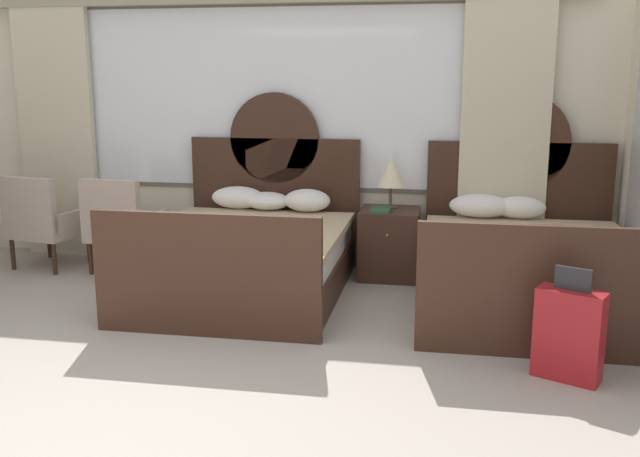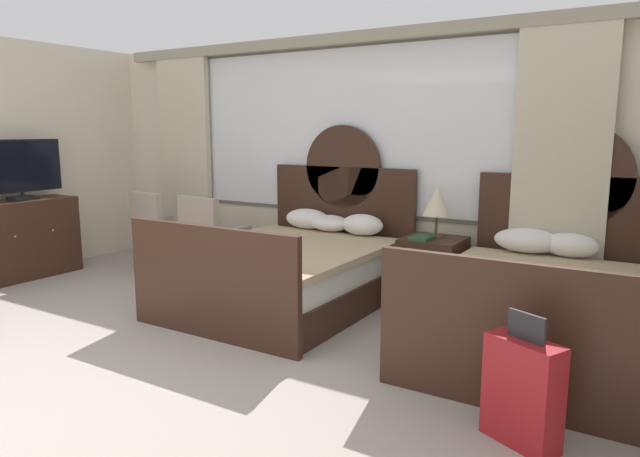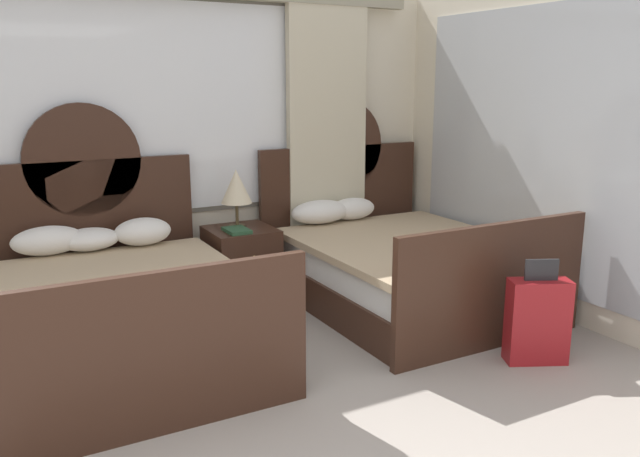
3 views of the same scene
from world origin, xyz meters
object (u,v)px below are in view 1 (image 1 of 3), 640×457
nightstand_between_beds (389,243)px  table_lamp_on_nightstand (391,172)px  armchair_by_window_left (121,224)px  suitcase_on_floor (569,334)px  bed_near_window (249,252)px  bed_near_mirror (526,266)px  armchair_by_window_centre (43,221)px  book_on_nightstand (381,210)px

nightstand_between_beds → table_lamp_on_nightstand: bearing=92.8°
table_lamp_on_nightstand → armchair_by_window_left: 2.65m
armchair_by_window_left → suitcase_on_floor: armchair_by_window_left is taller
bed_near_window → table_lamp_on_nightstand: size_ratio=4.38×
bed_near_mirror → nightstand_between_beds: bearing=149.9°
nightstand_between_beds → suitcase_on_floor: size_ratio=0.89×
table_lamp_on_nightstand → armchair_by_window_centre: size_ratio=0.54×
bed_near_mirror → suitcase_on_floor: size_ratio=3.02×
bed_near_mirror → armchair_by_window_centre: bed_near_mirror is taller
bed_near_window → armchair_by_window_centre: bed_near_window is taller
book_on_nightstand → nightstand_between_beds: bearing=55.0°
book_on_nightstand → armchair_by_window_left: (-2.50, -0.18, -0.19)m
nightstand_between_beds → armchair_by_window_centre: size_ratio=0.70×
bed_near_window → table_lamp_on_nightstand: bearing=32.0°
nightstand_between_beds → armchair_by_window_left: bearing=-173.6°
armchair_by_window_left → suitcase_on_floor: bearing=-25.5°
bed_near_window → nightstand_between_beds: bed_near_window is taller
suitcase_on_floor → nightstand_between_beds: bearing=121.4°
book_on_nightstand → armchair_by_window_centre: 3.34m
bed_near_mirror → suitcase_on_floor: (0.12, -1.45, -0.05)m
bed_near_window → book_on_nightstand: (1.11, 0.56, 0.32)m
armchair_by_window_left → armchair_by_window_centre: size_ratio=1.00×
table_lamp_on_nightstand → book_on_nightstand: (-0.07, -0.17, -0.33)m
bed_near_window → suitcase_on_floor: size_ratio=3.02×
armchair_by_window_left → suitcase_on_floor: size_ratio=1.28×
table_lamp_on_nightstand → nightstand_between_beds: bearing=-87.2°
book_on_nightstand → armchair_by_window_centre: (-3.33, -0.18, -0.19)m
book_on_nightstand → suitcase_on_floor: bearing=-55.7°
nightstand_between_beds → suitcase_on_floor: 2.50m
bed_near_window → table_lamp_on_nightstand: 1.54m
nightstand_between_beds → table_lamp_on_nightstand: (-0.00, 0.06, 0.68)m
bed_near_window → armchair_by_window_centre: bearing=170.1°
book_on_nightstand → armchair_by_window_centre: size_ratio=0.28×
bed_near_window → suitcase_on_floor: (2.49, -1.46, -0.06)m
nightstand_between_beds → armchair_by_window_left: size_ratio=0.70×
table_lamp_on_nightstand → book_on_nightstand: size_ratio=1.94×
bed_near_mirror → armchair_by_window_centre: (-4.59, 0.40, 0.13)m
nightstand_between_beds → table_lamp_on_nightstand: 0.68m
bed_near_window → suitcase_on_floor: bearing=-30.4°
book_on_nightstand → suitcase_on_floor: 2.48m
nightstand_between_beds → book_on_nightstand: size_ratio=2.51×
nightstand_between_beds → bed_near_window: bearing=-150.4°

